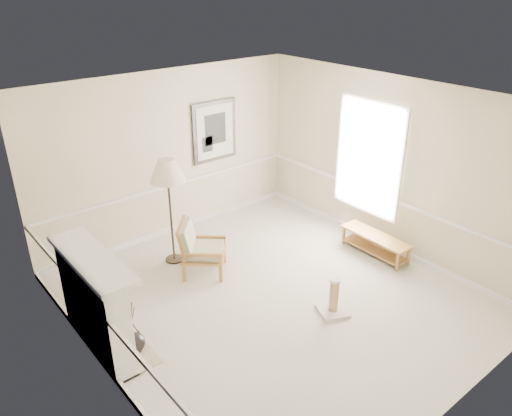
{
  "coord_description": "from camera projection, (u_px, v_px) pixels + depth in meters",
  "views": [
    {
      "loc": [
        -3.99,
        -4.47,
        4.32
      ],
      "look_at": [
        0.26,
        0.7,
        1.12
      ],
      "focal_mm": 35.0,
      "sensor_mm": 36.0,
      "label": 1
    }
  ],
  "objects": [
    {
      "name": "scratching_post",
      "position": [
        333.0,
        302.0,
        6.89
      ],
      "size": [
        0.5,
        0.5,
        0.55
      ],
      "rotation": [
        0.0,
        0.0,
        -0.4
      ],
      "color": "white",
      "rests_on": "ground"
    },
    {
      "name": "bench",
      "position": [
        375.0,
        241.0,
        8.3
      ],
      "size": [
        0.39,
        1.24,
        0.35
      ],
      "rotation": [
        0.0,
        0.0,
        -0.01
      ],
      "color": "olive",
      "rests_on": "ground"
    },
    {
      "name": "floor_vase",
      "position": [
        135.0,
        343.0,
        6.18
      ],
      "size": [
        0.26,
        0.26,
        0.76
      ],
      "rotation": [
        0.0,
        0.0,
        0.41
      ],
      "color": "black",
      "rests_on": "ground"
    },
    {
      "name": "floor_lamp",
      "position": [
        167.0,
        173.0,
        7.56
      ],
      "size": [
        0.69,
        0.69,
        1.76
      ],
      "rotation": [
        0.0,
        0.0,
        -0.3
      ],
      "color": "black",
      "rests_on": "ground"
    },
    {
      "name": "ground",
      "position": [
        273.0,
        298.0,
        7.26
      ],
      "size": [
        5.5,
        5.5,
        0.0
      ],
      "primitive_type": "plane",
      "color": "silver",
      "rests_on": "ground"
    },
    {
      "name": "armchair",
      "position": [
        198.0,
        246.0,
        7.72
      ],
      "size": [
        0.93,
        0.93,
        0.85
      ],
      "rotation": [
        0.0,
        0.0,
        0.84
      ],
      "color": "olive",
      "rests_on": "ground"
    },
    {
      "name": "fireplace",
      "position": [
        96.0,
        305.0,
        6.06
      ],
      "size": [
        0.64,
        1.64,
        1.31
      ],
      "color": "white",
      "rests_on": "ground"
    },
    {
      "name": "room",
      "position": [
        279.0,
        176.0,
        6.59
      ],
      "size": [
        5.04,
        5.54,
        2.92
      ],
      "color": "beige",
      "rests_on": "ground"
    }
  ]
}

